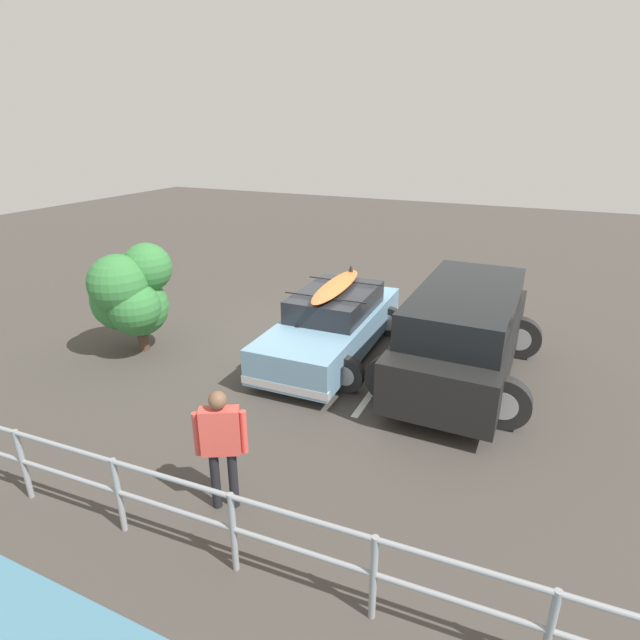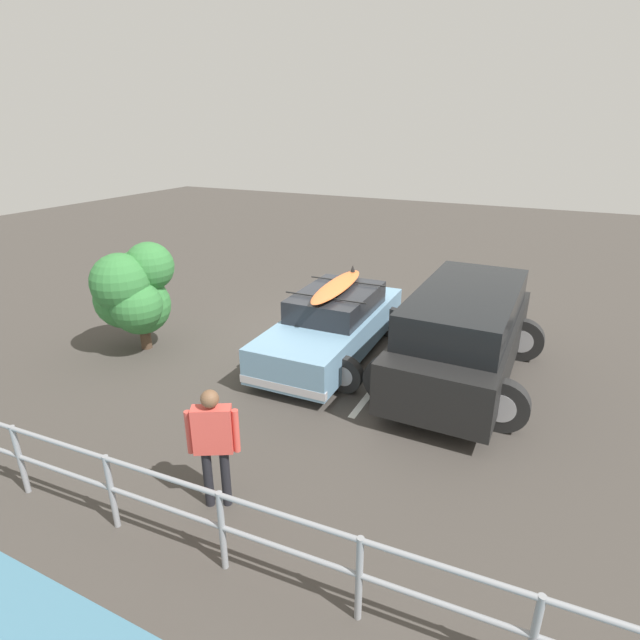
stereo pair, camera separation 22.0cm
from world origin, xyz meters
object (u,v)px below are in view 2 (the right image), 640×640
Objects in this scene: sedan_car at (334,324)px; person_bystander at (213,438)px; suv_car at (464,333)px; bush_near_left at (133,292)px.

person_bystander is (-0.56, 4.68, 0.33)m from sedan_car.
suv_car reaches higher than person_bystander.
sedan_car is 4.73m from person_bystander.
person_bystander is at bearing 144.56° from bush_near_left.
suv_car is at bearing -113.42° from person_bystander.
sedan_car is 4.12m from bush_near_left.
suv_car is 2.15× the size of bush_near_left.
suv_car is at bearing -165.50° from bush_near_left.
sedan_car is at bearing -156.26° from bush_near_left.
bush_near_left is (6.31, 1.63, 0.35)m from suv_car.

